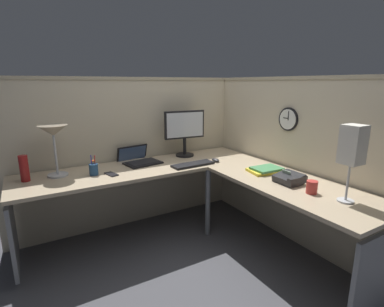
# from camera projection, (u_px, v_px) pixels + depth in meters

# --- Properties ---
(ground_plane) EXTENTS (6.80, 6.80, 0.00)m
(ground_plane) POSITION_uv_depth(u_px,v_px,m) (203.00, 246.00, 2.80)
(ground_plane) COLOR #47474C
(cubicle_wall_back) EXTENTS (2.57, 0.12, 1.58)m
(cubicle_wall_back) POSITION_uv_depth(u_px,v_px,m) (132.00, 152.00, 3.16)
(cubicle_wall_back) COLOR beige
(cubicle_wall_back) RESTS_ON ground
(cubicle_wall_right) EXTENTS (0.12, 2.37, 1.58)m
(cubicle_wall_right) POSITION_uv_depth(u_px,v_px,m) (294.00, 160.00, 2.82)
(cubicle_wall_right) COLOR beige
(cubicle_wall_right) RESTS_ON ground
(desk) EXTENTS (2.35, 2.15, 0.73)m
(desk) POSITION_uv_depth(u_px,v_px,m) (192.00, 188.00, 2.54)
(desk) COLOR tan
(desk) RESTS_ON ground
(monitor) EXTENTS (0.46, 0.20, 0.50)m
(monitor) POSITION_uv_depth(u_px,v_px,m) (185.00, 130.00, 3.17)
(monitor) COLOR black
(monitor) RESTS_ON desk
(laptop) EXTENTS (0.39, 0.43, 0.22)m
(laptop) POSITION_uv_depth(u_px,v_px,m) (138.00, 160.00, 2.99)
(laptop) COLOR black
(laptop) RESTS_ON desk
(keyboard) EXTENTS (0.44, 0.16, 0.02)m
(keyboard) POSITION_uv_depth(u_px,v_px,m) (193.00, 164.00, 2.86)
(keyboard) COLOR black
(keyboard) RESTS_ON desk
(computer_mouse) EXTENTS (0.06, 0.10, 0.03)m
(computer_mouse) POSITION_uv_depth(u_px,v_px,m) (216.00, 160.00, 3.00)
(computer_mouse) COLOR #232326
(computer_mouse) RESTS_ON desk
(desk_lamp_dome) EXTENTS (0.24, 0.24, 0.44)m
(desk_lamp_dome) POSITION_uv_depth(u_px,v_px,m) (53.00, 135.00, 2.46)
(desk_lamp_dome) COLOR #B7BABF
(desk_lamp_dome) RESTS_ON desk
(pen_cup) EXTENTS (0.08, 0.08, 0.18)m
(pen_cup) POSITION_uv_depth(u_px,v_px,m) (94.00, 169.00, 2.56)
(pen_cup) COLOR navy
(pen_cup) RESTS_ON desk
(cell_phone) EXTENTS (0.10, 0.16, 0.01)m
(cell_phone) POSITION_uv_depth(u_px,v_px,m) (111.00, 174.00, 2.58)
(cell_phone) COLOR black
(cell_phone) RESTS_ON desk
(thermos_flask) EXTENTS (0.07, 0.07, 0.22)m
(thermos_flask) POSITION_uv_depth(u_px,v_px,m) (24.00, 168.00, 2.38)
(thermos_flask) COLOR maroon
(thermos_flask) RESTS_ON desk
(office_phone) EXTENTS (0.19, 0.21, 0.11)m
(office_phone) POSITION_uv_depth(u_px,v_px,m) (290.00, 179.00, 2.35)
(office_phone) COLOR #232326
(office_phone) RESTS_ON desk
(book_stack) EXTENTS (0.31, 0.26, 0.04)m
(book_stack) POSITION_uv_depth(u_px,v_px,m) (266.00, 170.00, 2.65)
(book_stack) COLOR yellow
(book_stack) RESTS_ON desk
(desk_lamp_paper) EXTENTS (0.13, 0.13, 0.53)m
(desk_lamp_paper) POSITION_uv_depth(u_px,v_px,m) (353.00, 147.00, 1.91)
(desk_lamp_paper) COLOR #B7BABF
(desk_lamp_paper) RESTS_ON desk
(coffee_mug) EXTENTS (0.08, 0.08, 0.10)m
(coffee_mug) POSITION_uv_depth(u_px,v_px,m) (312.00, 187.00, 2.13)
(coffee_mug) COLOR #B2332D
(coffee_mug) RESTS_ON desk
(wall_clock) EXTENTS (0.04, 0.22, 0.22)m
(wall_clock) POSITION_uv_depth(u_px,v_px,m) (289.00, 119.00, 2.74)
(wall_clock) COLOR black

